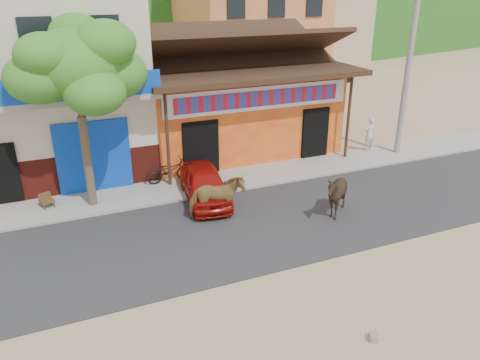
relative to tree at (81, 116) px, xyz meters
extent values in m
plane|color=#9E825B|center=(4.60, -5.80, -3.12)|extent=(120.00, 120.00, 0.00)
cube|color=#28282B|center=(4.60, -3.30, -3.10)|extent=(60.00, 5.00, 0.04)
cube|color=gray|center=(4.60, 0.20, -3.06)|extent=(60.00, 2.00, 0.12)
cube|color=orange|center=(6.60, 4.20, -1.32)|extent=(8.00, 6.00, 3.60)
cube|color=beige|center=(-0.90, 4.20, 0.38)|extent=(7.00, 6.00, 7.00)
cube|color=tan|center=(22.60, 24.20, 1.88)|extent=(8.00, 8.00, 10.00)
cylinder|color=gray|center=(12.80, 0.20, 1.00)|extent=(0.24, 0.24, 8.00)
imported|color=olive|center=(3.50, -2.47, -2.36)|extent=(1.79, 1.00, 1.44)
imported|color=black|center=(7.04, -3.73, -2.34)|extent=(1.36, 1.22, 1.48)
imported|color=#9D100B|center=(3.60, -1.00, -2.49)|extent=(1.85, 3.61, 1.18)
imported|color=black|center=(2.85, 0.83, -2.55)|extent=(1.74, 0.63, 0.91)
imported|color=silver|center=(11.81, 0.90, -2.26)|extent=(0.58, 0.41, 1.49)
camera|label=1|loc=(-0.92, -14.85, 3.84)|focal=35.00mm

